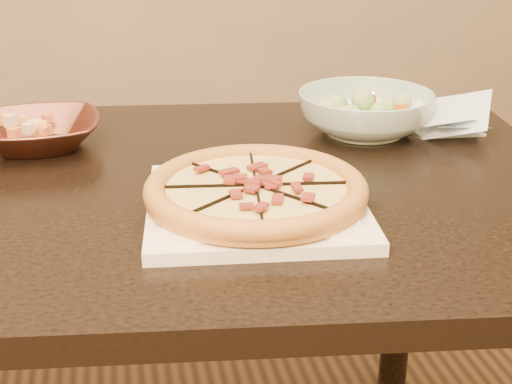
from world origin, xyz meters
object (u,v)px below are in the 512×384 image
(plate, at_px, (256,205))
(salad_bowl, at_px, (365,113))
(dining_table, at_px, (164,241))
(bronze_bowl, at_px, (38,133))
(pizza, at_px, (256,189))

(plate, distance_m, salad_bowl, 0.41)
(dining_table, height_order, bronze_bowl, bronze_bowl)
(plate, height_order, bronze_bowl, bronze_bowl)
(plate, relative_size, bronze_bowl, 1.54)
(pizza, height_order, bronze_bowl, bronze_bowl)
(pizza, bearing_deg, plate, -28.02)
(plate, height_order, salad_bowl, salad_bowl)
(plate, height_order, pizza, pizza)
(dining_table, bearing_deg, salad_bowl, 21.45)
(pizza, distance_m, bronze_bowl, 0.47)
(bronze_bowl, xyz_separation_m, salad_bowl, (0.59, -0.04, 0.01))
(dining_table, xyz_separation_m, pizza, (0.12, -0.15, 0.14))
(pizza, bearing_deg, dining_table, 128.36)
(dining_table, relative_size, plate, 4.27)
(pizza, xyz_separation_m, salad_bowl, (0.27, 0.31, 0.00))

